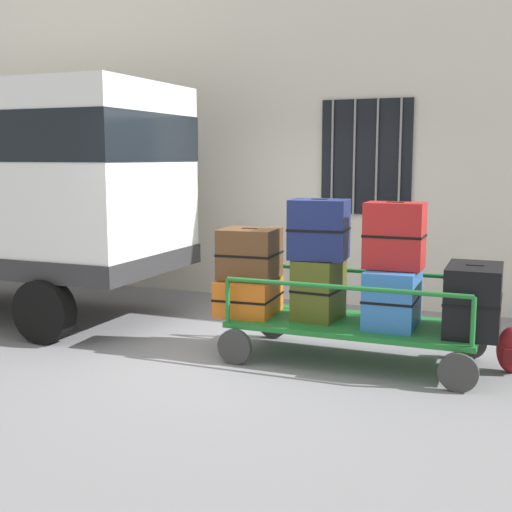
% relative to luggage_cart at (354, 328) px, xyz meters
% --- Properties ---
extents(ground_plane, '(40.00, 40.00, 0.00)m').
position_rel_luggage_cart_xyz_m(ground_plane, '(-1.13, -0.08, -0.33)').
color(ground_plane, gray).
extents(building_wall, '(12.00, 0.38, 5.00)m').
position_rel_luggage_cart_xyz_m(building_wall, '(-1.12, 2.67, 2.17)').
color(building_wall, silver).
rests_on(building_wall, ground).
extents(luggage_cart, '(2.45, 1.11, 0.40)m').
position_rel_luggage_cart_xyz_m(luggage_cart, '(0.00, 0.00, 0.00)').
color(luggage_cart, '#1E722D').
rests_on(luggage_cart, ground).
extents(cart_railing, '(2.34, 0.98, 0.45)m').
position_rel_luggage_cart_xyz_m(cart_railing, '(-0.00, -0.00, 0.44)').
color(cart_railing, '#1E722D').
rests_on(cart_railing, luggage_cart).
extents(suitcase_left_bottom, '(0.61, 0.70, 0.37)m').
position_rel_luggage_cart_xyz_m(suitcase_left_bottom, '(-1.11, -0.03, 0.24)').
color(suitcase_left_bottom, orange).
rests_on(suitcase_left_bottom, luggage_cart).
extents(suitcase_left_middle, '(0.60, 0.57, 0.52)m').
position_rel_luggage_cart_xyz_m(suitcase_left_middle, '(-1.11, -0.00, 0.69)').
color(suitcase_left_middle, brown).
rests_on(suitcase_left_middle, suitcase_left_bottom).
extents(suitcase_midleft_bottom, '(0.46, 0.54, 0.61)m').
position_rel_luggage_cart_xyz_m(suitcase_midleft_bottom, '(-0.37, 0.01, 0.37)').
color(suitcase_midleft_bottom, '#4C5119').
rests_on(suitcase_midleft_bottom, luggage_cart).
extents(suitcase_midleft_middle, '(0.60, 0.49, 0.59)m').
position_rel_luggage_cart_xyz_m(suitcase_midleft_middle, '(-0.37, 0.00, 0.97)').
color(suitcase_midleft_middle, navy).
rests_on(suitcase_midleft_middle, suitcase_midleft_bottom).
extents(suitcase_center_bottom, '(0.49, 0.68, 0.56)m').
position_rel_luggage_cart_xyz_m(suitcase_center_bottom, '(0.37, 0.00, 0.34)').
color(suitcase_center_bottom, '#3372C6').
rests_on(suitcase_center_bottom, luggage_cart).
extents(suitcase_center_middle, '(0.56, 0.35, 0.63)m').
position_rel_luggage_cart_xyz_m(suitcase_center_middle, '(0.37, 0.01, 0.93)').
color(suitcase_center_middle, '#B21E1E').
rests_on(suitcase_center_middle, suitcase_center_bottom).
extents(suitcase_midright_bottom, '(0.50, 0.75, 0.64)m').
position_rel_luggage_cart_xyz_m(suitcase_midright_bottom, '(1.11, 0.00, 0.38)').
color(suitcase_midright_bottom, black).
rests_on(suitcase_midright_bottom, luggage_cart).
extents(backpack, '(0.27, 0.22, 0.44)m').
position_rel_luggage_cart_xyz_m(backpack, '(1.45, 0.21, -0.11)').
color(backpack, maroon).
rests_on(backpack, ground).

